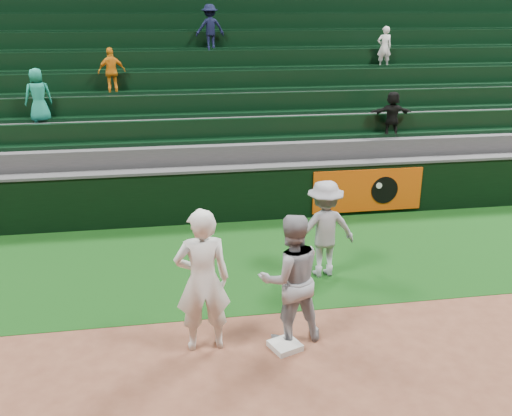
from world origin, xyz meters
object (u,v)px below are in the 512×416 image
(first_baseman, at_px, (203,281))
(baserunner, at_px, (291,278))
(first_base, at_px, (285,346))
(base_coach, at_px, (324,229))

(first_baseman, height_order, baserunner, first_baseman)
(first_base, bearing_deg, first_baseman, 168.43)
(first_baseman, bearing_deg, base_coach, -141.50)
(baserunner, relative_size, base_coach, 1.10)
(first_base, bearing_deg, baserunner, 65.71)
(first_base, relative_size, base_coach, 0.22)
(first_baseman, distance_m, base_coach, 3.05)
(first_base, height_order, base_coach, base_coach)
(first_base, height_order, baserunner, baserunner)
(base_coach, bearing_deg, baserunner, 58.47)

